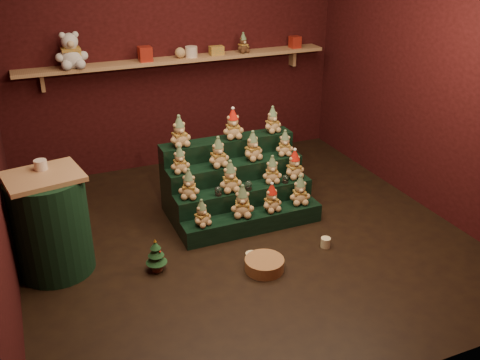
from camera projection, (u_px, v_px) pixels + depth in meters
name	position (u px, v px, depth m)	size (l,w,h in m)	color
ground	(244.00, 236.00, 5.08)	(4.00, 4.00, 0.00)	black
back_wall	(174.00, 48.00, 6.19)	(4.00, 0.10, 2.80)	black
front_wall	(399.00, 196.00, 2.78)	(4.00, 0.10, 2.80)	black
right_wall	(437.00, 71.00, 5.20)	(0.10, 4.00, 2.80)	black
back_shelf	(179.00, 60.00, 6.09)	(3.60, 0.26, 0.24)	tan
riser_tier_front	(253.00, 222.00, 5.16)	(1.40, 0.22, 0.18)	black
riser_tier_midfront	(244.00, 204.00, 5.30)	(1.40, 0.22, 0.36)	black
riser_tier_midback	(235.00, 187.00, 5.45)	(1.40, 0.22, 0.54)	black
riser_tier_back	(227.00, 170.00, 5.59)	(1.40, 0.22, 0.72)	black
teddy_0	(202.00, 213.00, 4.87)	(0.18, 0.16, 0.25)	tan
teddy_1	(242.00, 201.00, 5.02)	(0.22, 0.20, 0.31)	tan
teddy_2	(272.00, 198.00, 5.12)	(0.20, 0.18, 0.28)	tan
teddy_3	(300.00, 190.00, 5.25)	(0.21, 0.19, 0.29)	tan
teddy_4	(189.00, 184.00, 4.97)	(0.20, 0.18, 0.28)	tan
teddy_5	(230.00, 176.00, 5.10)	(0.22, 0.20, 0.30)	tan
teddy_6	(272.00, 169.00, 5.28)	(0.19, 0.17, 0.27)	tan
teddy_7	(294.00, 164.00, 5.37)	(0.21, 0.19, 0.29)	tan
teddy_8	(180.00, 159.00, 5.06)	(0.19, 0.17, 0.26)	tan
teddy_9	(218.00, 152.00, 5.19)	(0.21, 0.19, 0.29)	tan
teddy_10	(253.00, 146.00, 5.34)	(0.21, 0.19, 0.29)	tan
teddy_11	(285.00, 143.00, 5.45)	(0.18, 0.17, 0.26)	tan
teddy_12	(179.00, 131.00, 5.18)	(0.22, 0.19, 0.30)	tan
teddy_13	(233.00, 124.00, 5.38)	(0.21, 0.19, 0.30)	tan
teddy_14	(272.00, 120.00, 5.55)	(0.19, 0.17, 0.27)	tan
snow_globe_a	(218.00, 191.00, 5.05)	(0.07, 0.07, 0.09)	black
snow_globe_b	(248.00, 185.00, 5.16)	(0.07, 0.07, 0.09)	black
snow_globe_c	(285.00, 179.00, 5.30)	(0.06, 0.06, 0.08)	black
side_table	(51.00, 224.00, 4.42)	(0.66, 0.62, 0.90)	tan
table_ornament	(41.00, 165.00, 4.29)	(0.10, 0.10, 0.08)	beige
mini_christmas_tree	(156.00, 255.00, 4.52)	(0.18, 0.18, 0.31)	#4E2B1C
mug_left	(251.00, 258.00, 4.66)	(0.10, 0.10, 0.10)	beige
mug_right	(326.00, 242.00, 4.90)	(0.09, 0.09, 0.09)	beige
wicker_basket	(264.00, 265.00, 4.57)	(0.34, 0.34, 0.11)	#A77343
white_bear	(70.00, 45.00, 5.54)	(0.34, 0.30, 0.47)	silver
brown_bear	(243.00, 43.00, 6.28)	(0.16, 0.15, 0.23)	#4C2D19
gift_tin_red_a	(145.00, 54.00, 5.89)	(0.14, 0.14, 0.16)	#A9281A
gift_tin_cream	(191.00, 52.00, 6.08)	(0.14, 0.14, 0.12)	beige
gift_tin_red_b	(295.00, 42.00, 6.55)	(0.12, 0.12, 0.14)	#A9281A
shelf_plush_ball	(180.00, 53.00, 6.04)	(0.12, 0.12, 0.12)	tan
scarf_gift_box	(216.00, 50.00, 6.19)	(0.16, 0.10, 0.10)	orange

